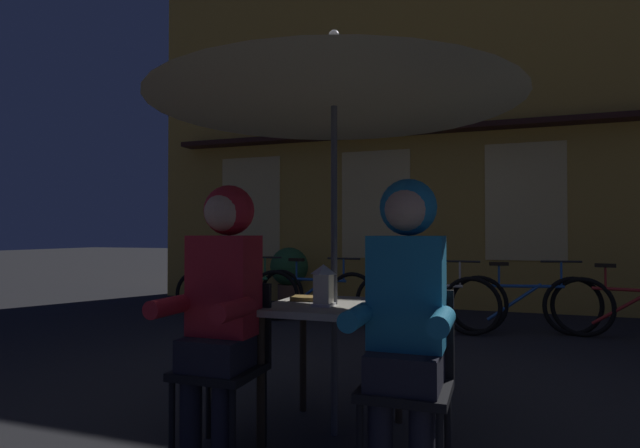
{
  "coord_description": "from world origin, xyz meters",
  "views": [
    {
      "loc": [
        0.87,
        -2.75,
        1.14
      ],
      "look_at": [
        0.0,
        -0.24,
        1.19
      ],
      "focal_mm": 28.4,
      "sensor_mm": 36.0,
      "label": 1
    }
  ],
  "objects_px": {
    "patio_umbrella": "(334,74)",
    "chair_left": "(227,356)",
    "bicycle_nearest": "(236,293)",
    "potted_plant": "(289,271)",
    "person_left_hooded": "(222,290)",
    "bicycle_fourth": "(525,304)",
    "chair_right": "(408,373)",
    "book": "(309,298)",
    "person_right_hooded": "(406,298)",
    "bicycle_second": "(316,295)",
    "bicycle_fifth": "(637,309)",
    "lantern": "(323,284)",
    "cafe_table": "(334,322)",
    "bicycle_third": "(425,302)"
  },
  "relations": [
    {
      "from": "bicycle_second",
      "to": "bicycle_fifth",
      "type": "relative_size",
      "value": 1.02
    },
    {
      "from": "person_right_hooded",
      "to": "bicycle_second",
      "type": "distance_m",
      "value": 4.24
    },
    {
      "from": "person_left_hooded",
      "to": "bicycle_fourth",
      "type": "height_order",
      "value": "person_left_hooded"
    },
    {
      "from": "patio_umbrella",
      "to": "person_left_hooded",
      "type": "distance_m",
      "value": 1.37
    },
    {
      "from": "bicycle_nearest",
      "to": "book",
      "type": "xyz_separation_m",
      "value": [
        2.19,
        -3.11,
        0.41
      ]
    },
    {
      "from": "person_left_hooded",
      "to": "potted_plant",
      "type": "relative_size",
      "value": 1.52
    },
    {
      "from": "patio_umbrella",
      "to": "bicycle_fifth",
      "type": "bearing_deg",
      "value": 56.08
    },
    {
      "from": "person_right_hooded",
      "to": "patio_umbrella",
      "type": "bearing_deg",
      "value": 138.43
    },
    {
      "from": "chair_left",
      "to": "bicycle_fifth",
      "type": "height_order",
      "value": "chair_left"
    },
    {
      "from": "chair_left",
      "to": "bicycle_third",
      "type": "xyz_separation_m",
      "value": [
        0.57,
        3.53,
        -0.14
      ]
    },
    {
      "from": "cafe_table",
      "to": "lantern",
      "type": "xyz_separation_m",
      "value": [
        -0.03,
        -0.11,
        0.22
      ]
    },
    {
      "from": "lantern",
      "to": "person_right_hooded",
      "type": "height_order",
      "value": "person_right_hooded"
    },
    {
      "from": "potted_plant",
      "to": "chair_left",
      "type": "bearing_deg",
      "value": -70.86
    },
    {
      "from": "bicycle_fourth",
      "to": "potted_plant",
      "type": "height_order",
      "value": "potted_plant"
    },
    {
      "from": "chair_left",
      "to": "potted_plant",
      "type": "height_order",
      "value": "potted_plant"
    },
    {
      "from": "chair_left",
      "to": "bicycle_third",
      "type": "height_order",
      "value": "chair_left"
    },
    {
      "from": "bicycle_second",
      "to": "chair_right",
      "type": "bearing_deg",
      "value": -64.29
    },
    {
      "from": "person_right_hooded",
      "to": "bicycle_second",
      "type": "height_order",
      "value": "person_right_hooded"
    },
    {
      "from": "bicycle_third",
      "to": "bicycle_fifth",
      "type": "xyz_separation_m",
      "value": [
        2.16,
        0.19,
        0.0
      ]
    },
    {
      "from": "chair_right",
      "to": "potted_plant",
      "type": "xyz_separation_m",
      "value": [
        -2.68,
        4.95,
        0.05
      ]
    },
    {
      "from": "person_right_hooded",
      "to": "bicycle_fifth",
      "type": "distance_m",
      "value": 4.21
    },
    {
      "from": "patio_umbrella",
      "to": "person_right_hooded",
      "type": "height_order",
      "value": "patio_umbrella"
    },
    {
      "from": "cafe_table",
      "to": "person_left_hooded",
      "type": "distance_m",
      "value": 0.67
    },
    {
      "from": "bicycle_fourth",
      "to": "chair_right",
      "type": "bearing_deg",
      "value": -100.41
    },
    {
      "from": "bicycle_second",
      "to": "bicycle_fourth",
      "type": "distance_m",
      "value": 2.5
    },
    {
      "from": "chair_left",
      "to": "cafe_table",
      "type": "bearing_deg",
      "value": 37.55
    },
    {
      "from": "chair_left",
      "to": "bicycle_nearest",
      "type": "height_order",
      "value": "chair_left"
    },
    {
      "from": "person_right_hooded",
      "to": "bicycle_fourth",
      "type": "distance_m",
      "value": 3.93
    },
    {
      "from": "chair_left",
      "to": "potted_plant",
      "type": "bearing_deg",
      "value": 109.14
    },
    {
      "from": "bicycle_third",
      "to": "bicycle_second",
      "type": "bearing_deg",
      "value": 171.37
    },
    {
      "from": "potted_plant",
      "to": "bicycle_third",
      "type": "bearing_deg",
      "value": -31.76
    },
    {
      "from": "person_right_hooded",
      "to": "book",
      "type": "bearing_deg",
      "value": 142.12
    },
    {
      "from": "patio_umbrella",
      "to": "chair_left",
      "type": "bearing_deg",
      "value": -142.45
    },
    {
      "from": "cafe_table",
      "to": "potted_plant",
      "type": "distance_m",
      "value": 5.08
    },
    {
      "from": "person_right_hooded",
      "to": "bicycle_nearest",
      "type": "relative_size",
      "value": 0.85
    },
    {
      "from": "person_right_hooded",
      "to": "bicycle_second",
      "type": "xyz_separation_m",
      "value": [
        -1.8,
        3.8,
        -0.5
      ]
    },
    {
      "from": "bicycle_nearest",
      "to": "potted_plant",
      "type": "distance_m",
      "value": 1.4
    },
    {
      "from": "lantern",
      "to": "bicycle_nearest",
      "type": "distance_m",
      "value": 4.1
    },
    {
      "from": "bicycle_nearest",
      "to": "bicycle_fourth",
      "type": "height_order",
      "value": "same"
    },
    {
      "from": "bicycle_third",
      "to": "person_right_hooded",
      "type": "bearing_deg",
      "value": -83.83
    },
    {
      "from": "bicycle_second",
      "to": "bicycle_fourth",
      "type": "relative_size",
      "value": 1.01
    },
    {
      "from": "chair_right",
      "to": "bicycle_nearest",
      "type": "bearing_deg",
      "value": 128.68
    },
    {
      "from": "cafe_table",
      "to": "bicycle_nearest",
      "type": "height_order",
      "value": "bicycle_nearest"
    },
    {
      "from": "person_right_hooded",
      "to": "chair_right",
      "type": "bearing_deg",
      "value": 90.0
    },
    {
      "from": "lantern",
      "to": "chair_left",
      "type": "bearing_deg",
      "value": -149.81
    },
    {
      "from": "chair_right",
      "to": "bicycle_nearest",
      "type": "xyz_separation_m",
      "value": [
        -2.86,
        3.58,
        -0.14
      ]
    },
    {
      "from": "lantern",
      "to": "potted_plant",
      "type": "xyz_separation_m",
      "value": [
        -2.17,
        4.69,
        -0.32
      ]
    },
    {
      "from": "bicycle_third",
      "to": "bicycle_fourth",
      "type": "bearing_deg",
      "value": 13.02
    },
    {
      "from": "cafe_table",
      "to": "person_right_hooded",
      "type": "height_order",
      "value": "person_right_hooded"
    },
    {
      "from": "person_right_hooded",
      "to": "book",
      "type": "relative_size",
      "value": 7.0
    }
  ]
}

